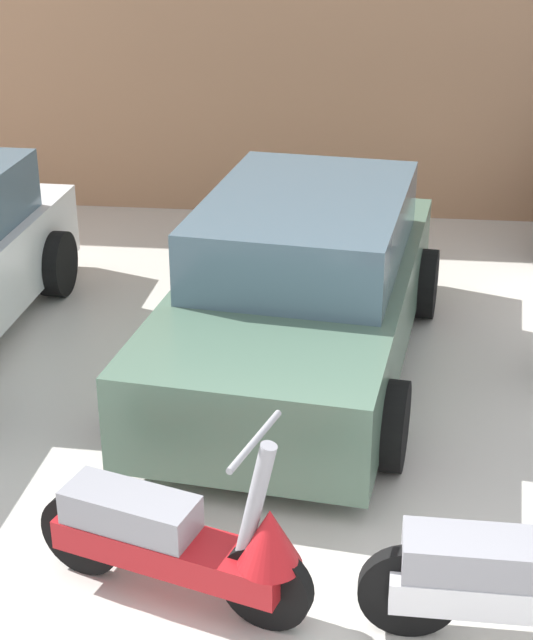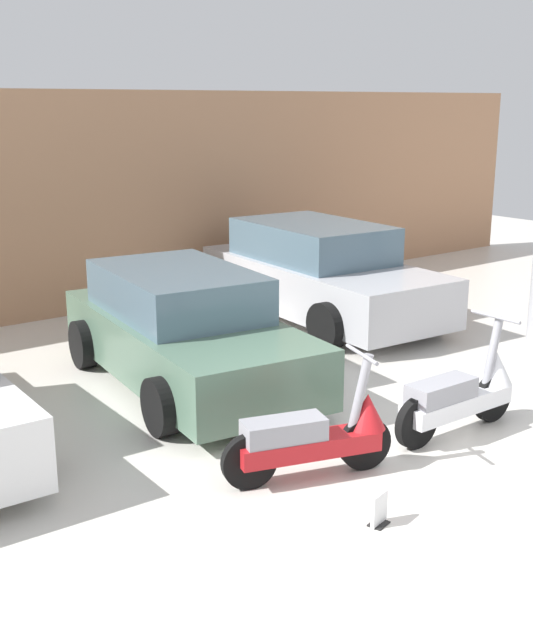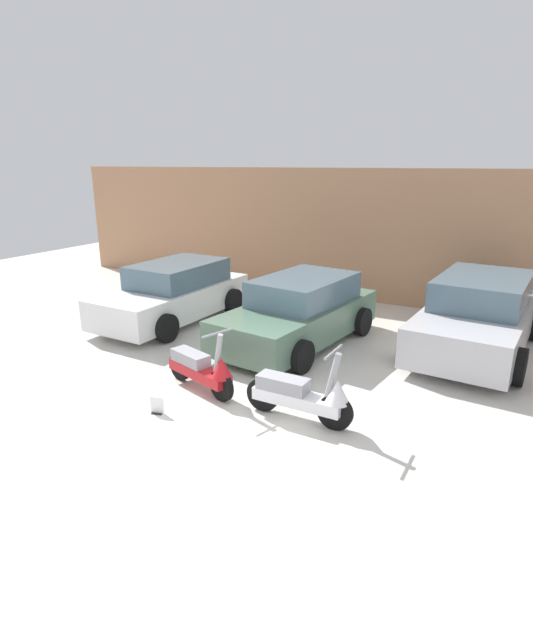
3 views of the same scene
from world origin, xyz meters
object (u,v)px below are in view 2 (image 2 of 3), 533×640
object	(u,v)px
car_rear_center	(184,330)
placard_near_left_scooter	(379,511)
scooter_front_left	(316,436)
car_rear_right	(320,273)
scooter_front_right	(462,394)

from	to	relation	value
car_rear_center	placard_near_left_scooter	size ratio (longest dim) A/B	15.54
scooter_front_left	car_rear_right	bearing A→B (deg)	65.84
scooter_front_left	car_rear_center	xyz separation A→B (m)	(0.38, 2.76, 0.24)
car_rear_center	placard_near_left_scooter	distance (m)	3.75
scooter_front_left	placard_near_left_scooter	distance (m)	0.97
scooter_front_right	car_rear_center	size ratio (longest dim) A/B	0.40
scooter_front_right	car_rear_right	xyz separation A→B (m)	(1.76, 4.15, 0.28)
car_rear_right	scooter_front_right	bearing A→B (deg)	-19.07
scooter_front_right	car_rear_center	bearing A→B (deg)	116.43
scooter_front_right	placard_near_left_scooter	world-z (taller)	scooter_front_right
car_rear_center	car_rear_right	distance (m)	3.40
placard_near_left_scooter	scooter_front_right	bearing A→B (deg)	22.66
scooter_front_left	placard_near_left_scooter	bearing A→B (deg)	-81.98
placard_near_left_scooter	car_rear_center	bearing A→B (deg)	81.80
placard_near_left_scooter	scooter_front_left	bearing A→B (deg)	80.99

